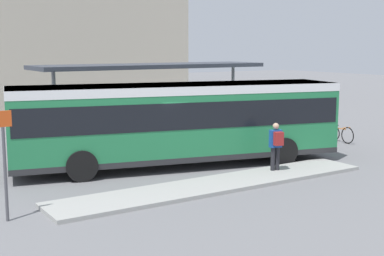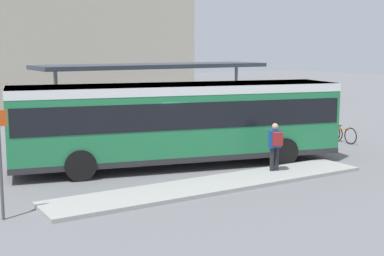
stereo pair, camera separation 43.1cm
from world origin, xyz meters
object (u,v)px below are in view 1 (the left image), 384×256
Objects in this scene: bicycle_blue at (315,129)px; platform_sign at (5,161)px; pedestrian_waiting at (276,143)px; bicycle_green at (303,127)px; bicycle_white at (325,132)px; city_bus at (179,118)px; potted_planter_near_shelter at (267,128)px; bicycle_orange at (339,134)px.

platform_sign is at bearing 112.28° from bicycle_blue.
pedestrian_waiting is 1.03× the size of bicycle_green.
bicycle_white is 1.08× the size of bicycle_blue.
city_bus is 9.33m from bicycle_blue.
potted_planter_near_shelter is (4.03, 5.16, -0.46)m from pedestrian_waiting.
potted_planter_near_shelter is (-2.65, 2.01, 0.22)m from bicycle_orange.
pedestrian_waiting is at bearing 1.09° from platform_sign.
platform_sign is (-6.96, -3.12, -0.21)m from city_bus.
bicycle_orange is at bearing -37.17° from potted_planter_near_shelter.
city_bus is 6.64m from potted_planter_near_shelter.
pedestrian_waiting is at bearing -47.98° from bicycle_green.
potted_planter_near_shelter is (-2.86, -0.56, 0.26)m from bicycle_green.
potted_planter_near_shelter reaches higher than bicycle_green.
potted_planter_near_shelter is (-2.87, 0.29, 0.26)m from bicycle_blue.
potted_planter_near_shelter is (-2.63, 1.15, 0.24)m from bicycle_white.
potted_planter_near_shelter is 14.19m from platform_sign.
bicycle_blue is at bearing -5.84° from potted_planter_near_shelter.
bicycle_orange is at bearing 177.45° from bicycle_white.
bicycle_green is at bearing 20.28° from platform_sign.
bicycle_green is at bearing -38.14° from pedestrian_waiting.
platform_sign is (-15.77, -3.33, 1.17)m from bicycle_orange.
platform_sign is at bearing 100.48° from bicycle_white.
bicycle_green is at bearing -12.05° from bicycle_white.
potted_planter_near_shelter is at bearing -123.31° from bicycle_orange.
platform_sign reaches higher than pedestrian_waiting.
bicycle_white is at bearing 169.07° from bicycle_blue.
potted_planter_near_shelter is 0.41× the size of platform_sign.
potted_planter_near_shelter is at bearing -25.87° from pedestrian_waiting.
pedestrian_waiting reaches higher than potted_planter_near_shelter.
bicycle_white reaches higher than bicycle_green.
bicycle_orange is 0.86m from bicycle_white.
city_bus is at bearing -70.58° from bicycle_green.
pedestrian_waiting is 6.57m from potted_planter_near_shelter.
bicycle_blue is 0.98× the size of bicycle_green.
bicycle_blue is (0.21, 1.72, -0.05)m from bicycle_orange.
bicycle_green is (9.01, 2.78, -1.42)m from city_bus.
city_bus is 4.37× the size of platform_sign.
city_bus is 8.92m from bicycle_orange.
bicycle_white is at bearing -174.28° from bicycle_orange.
bicycle_white is (-0.03, 0.86, -0.02)m from bicycle_orange.
bicycle_blue is at bearing 25.68° from city_bus.
pedestrian_waiting is 8.99m from bicycle_green.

